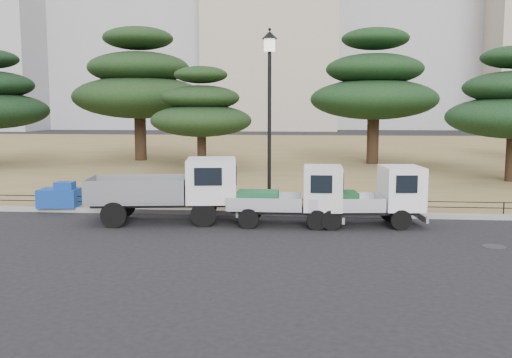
# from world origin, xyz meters

# --- Properties ---
(ground) EXTENTS (220.00, 220.00, 0.00)m
(ground) POSITION_xyz_m (0.00, 0.00, 0.00)
(ground) COLOR black
(lawn) EXTENTS (120.00, 56.00, 0.15)m
(lawn) POSITION_xyz_m (0.00, 30.60, 0.07)
(lawn) COLOR olive
(lawn) RESTS_ON ground
(curb) EXTENTS (120.00, 0.25, 0.16)m
(curb) POSITION_xyz_m (0.00, 2.60, 0.08)
(curb) COLOR gray
(curb) RESTS_ON ground
(truck_large) EXTENTS (4.78, 2.42, 1.99)m
(truck_large) POSITION_xyz_m (-2.56, 1.25, 1.11)
(truck_large) COLOR black
(truck_large) RESTS_ON ground
(truck_kei_front) EXTENTS (3.44, 1.50, 1.82)m
(truck_kei_front) POSITION_xyz_m (1.27, 1.09, 0.91)
(truck_kei_front) COLOR black
(truck_kei_front) RESTS_ON ground
(truck_kei_rear) EXTENTS (3.61, 1.85, 1.82)m
(truck_kei_rear) POSITION_xyz_m (3.65, 1.25, 0.91)
(truck_kei_rear) COLOR black
(truck_kei_rear) RESTS_ON ground
(street_lamp) EXTENTS (0.53, 0.53, 5.92)m
(street_lamp) POSITION_xyz_m (0.36, 2.90, 4.16)
(street_lamp) COLOR black
(street_lamp) RESTS_ON lawn
(pipe_fence) EXTENTS (38.00, 0.04, 0.40)m
(pipe_fence) POSITION_xyz_m (0.00, 2.75, 0.44)
(pipe_fence) COLOR black
(pipe_fence) RESTS_ON lawn
(tarp_pile) EXTENTS (1.41, 1.08, 0.89)m
(tarp_pile) POSITION_xyz_m (-6.95, 2.81, 0.51)
(tarp_pile) COLOR #14409D
(tarp_pile) RESTS_ON lawn
(manhole) EXTENTS (0.60, 0.60, 0.01)m
(manhole) POSITION_xyz_m (6.50, -1.20, 0.01)
(manhole) COLOR #2D2D30
(manhole) RESTS_ON ground
(pine_west_near) EXTENTS (8.70, 8.70, 8.70)m
(pine_west_near) POSITION_xyz_m (-9.53, 20.92, 5.17)
(pine_west_near) COLOR black
(pine_west_near) RESTS_ON lawn
(pine_center_left) EXTENTS (5.66, 5.66, 5.75)m
(pine_center_left) POSITION_xyz_m (-4.34, 15.41, 3.47)
(pine_center_left) COLOR black
(pine_center_left) RESTS_ON lawn
(pine_center_right) EXTENTS (7.83, 7.83, 8.31)m
(pine_center_right) POSITION_xyz_m (5.61, 19.90, 4.96)
(pine_center_right) COLOR black
(pine_center_right) RESTS_ON lawn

